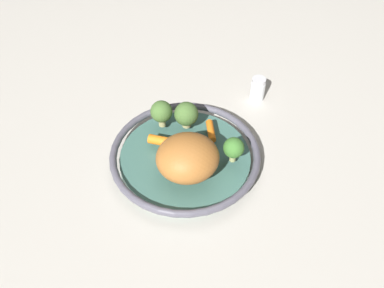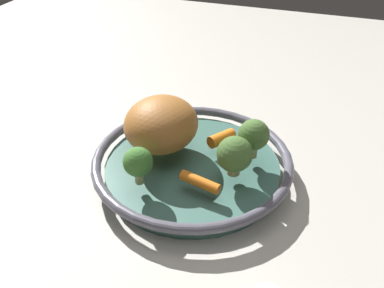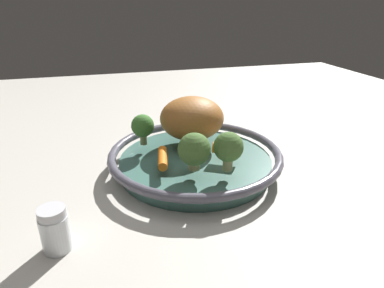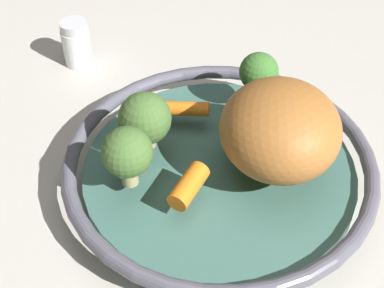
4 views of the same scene
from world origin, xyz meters
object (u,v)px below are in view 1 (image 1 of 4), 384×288
(broccoli_floret_small, at_px, (234,148))
(baby_carrot_back, at_px, (160,140))
(roast_chicken_piece, at_px, (188,158))
(serving_bowl, at_px, (185,157))
(broccoli_floret_mid, at_px, (186,114))
(broccoli_floret_edge, at_px, (161,112))
(baby_carrot_left, at_px, (211,131))
(salt_shaker, at_px, (258,89))

(broccoli_floret_small, bearing_deg, baby_carrot_back, -32.42)
(broccoli_floret_small, bearing_deg, roast_chicken_piece, 2.61)
(serving_bowl, xyz_separation_m, baby_carrot_back, (0.05, -0.04, 0.03))
(broccoli_floret_small, xyz_separation_m, broccoli_floret_mid, (0.07, -0.13, -0.00))
(roast_chicken_piece, height_order, broccoli_floret_edge, roast_chicken_piece)
(serving_bowl, distance_m, broccoli_floret_mid, 0.10)
(roast_chicken_piece, bearing_deg, serving_bowl, -99.28)
(baby_carrot_left, relative_size, salt_shaker, 0.98)
(broccoli_floret_mid, bearing_deg, broccoli_floret_edge, -18.01)
(baby_carrot_left, xyz_separation_m, broccoli_floret_small, (-0.02, 0.09, 0.03))
(roast_chicken_piece, bearing_deg, baby_carrot_back, -67.22)
(baby_carrot_left, relative_size, broccoli_floret_small, 1.02)
(broccoli_floret_edge, bearing_deg, broccoli_floret_mid, 161.99)
(serving_bowl, distance_m, baby_carrot_back, 0.07)
(roast_chicken_piece, distance_m, salt_shaker, 0.34)
(serving_bowl, bearing_deg, broccoli_floret_small, 149.90)
(serving_bowl, relative_size, baby_carrot_back, 6.75)
(roast_chicken_piece, relative_size, broccoli_floret_mid, 2.00)
(baby_carrot_back, bearing_deg, salt_shaker, -155.40)
(roast_chicken_piece, xyz_separation_m, broccoli_floret_mid, (-0.03, -0.13, -0.01))
(baby_carrot_back, bearing_deg, baby_carrot_left, -179.93)
(roast_chicken_piece, height_order, broccoli_floret_mid, roast_chicken_piece)
(baby_carrot_left, bearing_deg, broccoli_floret_edge, -29.69)
(serving_bowl, xyz_separation_m, roast_chicken_piece, (0.01, 0.06, 0.06))
(broccoli_floret_small, bearing_deg, baby_carrot_left, -76.85)
(baby_carrot_back, height_order, broccoli_floret_mid, broccoli_floret_mid)
(baby_carrot_left, height_order, broccoli_floret_mid, broccoli_floret_mid)
(serving_bowl, distance_m, salt_shaker, 0.30)
(broccoli_floret_mid, bearing_deg, salt_shaker, -156.86)
(baby_carrot_left, xyz_separation_m, baby_carrot_back, (0.12, 0.00, 0.00))
(broccoli_floret_mid, bearing_deg, baby_carrot_back, 28.78)
(broccoli_floret_small, bearing_deg, broccoli_floret_mid, -62.35)
(roast_chicken_piece, relative_size, broccoli_floret_small, 2.12)
(roast_chicken_piece, xyz_separation_m, broccoli_floret_edge, (0.02, -0.15, -0.00))
(roast_chicken_piece, xyz_separation_m, broccoli_floret_small, (-0.10, -0.00, -0.01))
(serving_bowl, bearing_deg, broccoli_floret_mid, -107.47)
(broccoli_floret_edge, distance_m, salt_shaker, 0.29)
(roast_chicken_piece, bearing_deg, broccoli_floret_small, -177.39)
(baby_carrot_left, distance_m, broccoli_floret_edge, 0.12)
(baby_carrot_left, height_order, baby_carrot_back, baby_carrot_back)
(serving_bowl, xyz_separation_m, broccoli_floret_small, (-0.09, 0.05, 0.06))
(broccoli_floret_edge, height_order, salt_shaker, broccoli_floret_edge)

